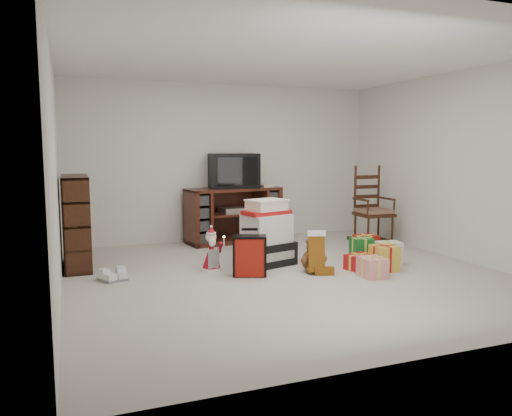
{
  "coord_description": "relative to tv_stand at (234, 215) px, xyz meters",
  "views": [
    {
      "loc": [
        -2.39,
        -5.26,
        1.51
      ],
      "look_at": [
        -0.17,
        0.6,
        0.73
      ],
      "focal_mm": 35.0,
      "sensor_mm": 36.0,
      "label": 1
    }
  ],
  "objects": [
    {
      "name": "rocking_chair",
      "position": [
        2.01,
        -0.84,
        -0.0
      ],
      "size": [
        0.53,
        0.85,
        1.26
      ],
      "rotation": [
        0.0,
        0.0,
        -0.03
      ],
      "color": "#3B1F10",
      "rests_on": "floor"
    },
    {
      "name": "sneaker_pair",
      "position": [
        -1.99,
        -1.73,
        -0.38
      ],
      "size": [
        0.35,
        0.29,
        0.1
      ],
      "rotation": [
        0.0,
        0.0,
        0.31
      ],
      "color": "silver",
      "rests_on": "floor"
    },
    {
      "name": "bookshelf",
      "position": [
        -2.37,
        -0.93,
        0.12
      ],
      "size": [
        0.31,
        0.94,
        1.15
      ],
      "color": "#3B1F10",
      "rests_on": "floor"
    },
    {
      "name": "gift_pile",
      "position": [
        -0.1,
        -1.64,
        -0.07
      ],
      "size": [
        0.76,
        0.64,
        0.82
      ],
      "rotation": [
        0.0,
        0.0,
        0.28
      ],
      "color": "black",
      "rests_on": "floor"
    },
    {
      "name": "crt_television",
      "position": [
        0.01,
        0.02,
        0.7
      ],
      "size": [
        0.78,
        0.59,
        0.54
      ],
      "rotation": [
        0.0,
        0.0,
        -0.09
      ],
      "color": "black",
      "rests_on": "tv_stand"
    },
    {
      "name": "tv_stand",
      "position": [
        0.0,
        0.0,
        0.0
      ],
      "size": [
        1.56,
        0.74,
        0.86
      ],
      "rotation": [
        0.0,
        0.0,
        0.14
      ],
      "color": "#471D14",
      "rests_on": "floor"
    },
    {
      "name": "red_suitcase",
      "position": [
        -0.49,
        -2.1,
        -0.19
      ],
      "size": [
        0.41,
        0.31,
        0.56
      ],
      "rotation": [
        0.0,
        0.0,
        -0.36
      ],
      "color": "maroon",
      "rests_on": "floor"
    },
    {
      "name": "mrs_claus_figurine",
      "position": [
        -0.84,
        -1.68,
        -0.22
      ],
      "size": [
        0.27,
        0.25,
        0.54
      ],
      "color": "#A91224",
      "rests_on": "floor"
    },
    {
      "name": "room",
      "position": [
        -0.06,
        -2.2,
        0.82
      ],
      "size": [
        5.01,
        5.01,
        2.51
      ],
      "color": "#B9B3AA",
      "rests_on": "ground"
    },
    {
      "name": "santa_figurine",
      "position": [
        0.12,
        -1.26,
        -0.22
      ],
      "size": [
        0.27,
        0.26,
        0.56
      ],
      "color": "#A91224",
      "rests_on": "floor"
    },
    {
      "name": "teddy_bear",
      "position": [
        0.29,
        -2.17,
        -0.26
      ],
      "size": [
        0.27,
        0.23,
        0.39
      ],
      "color": "brown",
      "rests_on": "floor"
    },
    {
      "name": "gift_cluster",
      "position": [
        1.09,
        -2.23,
        -0.3
      ],
      "size": [
        0.79,
        1.11,
        0.27
      ],
      "color": "#AF1414",
      "rests_on": "floor"
    },
    {
      "name": "stocking",
      "position": [
        0.27,
        -2.32,
        -0.17
      ],
      "size": [
        0.27,
        0.18,
        0.53
      ],
      "primitive_type": null,
      "rotation": [
        0.0,
        0.0,
        -0.32
      ],
      "color": "#0C6E0F",
      "rests_on": "floor"
    }
  ]
}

